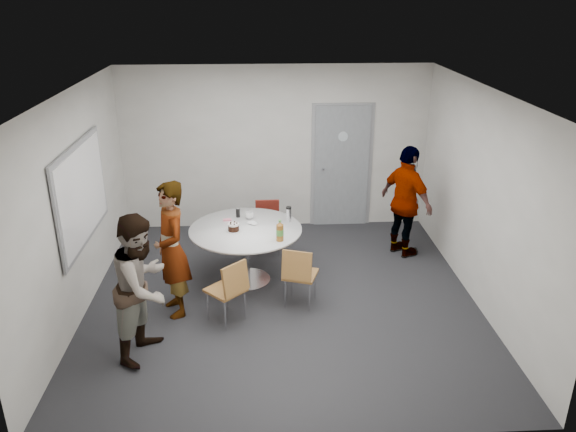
{
  "coord_description": "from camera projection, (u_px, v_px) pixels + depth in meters",
  "views": [
    {
      "loc": [
        -0.28,
        -6.42,
        3.81
      ],
      "look_at": [
        0.08,
        0.25,
        1.07
      ],
      "focal_mm": 35.0,
      "sensor_mm": 36.0,
      "label": 1
    }
  ],
  "objects": [
    {
      "name": "chair_near_right",
      "position": [
        299.0,
        272.0,
        7.02
      ],
      "size": [
        0.5,
        0.53,
        0.82
      ],
      "rotation": [
        0.0,
        0.0,
        -0.33
      ],
      "color": "brown",
      "rests_on": "floor"
    },
    {
      "name": "chair_near_left",
      "position": [
        230.0,
        286.0,
        6.67
      ],
      "size": [
        0.57,
        0.57,
        0.83
      ],
      "rotation": [
        0.0,
        0.0,
        0.78
      ],
      "color": "brown",
      "rests_on": "floor"
    },
    {
      "name": "wall_right",
      "position": [
        482.0,
        199.0,
        7.0
      ],
      "size": [
        0.0,
        5.0,
        5.0
      ],
      "primitive_type": "plane",
      "rotation": [
        1.57,
        0.0,
        -1.57
      ],
      "color": "#B4B2AB",
      "rests_on": "floor"
    },
    {
      "name": "table",
      "position": [
        247.0,
        236.0,
        7.59
      ],
      "size": [
        1.52,
        1.52,
        1.08
      ],
      "color": "white",
      "rests_on": "floor"
    },
    {
      "name": "person_left",
      "position": [
        143.0,
        286.0,
        6.01
      ],
      "size": [
        0.85,
        0.96,
        1.66
      ],
      "primitive_type": "imported",
      "rotation": [
        0.0,
        0.0,
        1.25
      ],
      "color": "white",
      "rests_on": "floor"
    },
    {
      "name": "wall_front",
      "position": [
        296.0,
        312.0,
        4.57
      ],
      "size": [
        5.0,
        0.0,
        5.0
      ],
      "primitive_type": "plane",
      "rotation": [
        -1.57,
        0.0,
        0.0
      ],
      "color": "#B4B2AB",
      "rests_on": "floor"
    },
    {
      "name": "wall_left",
      "position": [
        75.0,
        207.0,
        6.75
      ],
      "size": [
        0.0,
        5.0,
        5.0
      ],
      "primitive_type": "plane",
      "rotation": [
        1.57,
        0.0,
        1.57
      ],
      "color": "#B4B2AB",
      "rests_on": "floor"
    },
    {
      "name": "chair_far",
      "position": [
        268.0,
        221.0,
        8.58
      ],
      "size": [
        0.39,
        0.42,
        0.8
      ],
      "rotation": [
        0.0,
        0.0,
        3.16
      ],
      "color": "maroon",
      "rests_on": "floor"
    },
    {
      "name": "whiteboard",
      "position": [
        82.0,
        193.0,
        6.9
      ],
      "size": [
        0.04,
        1.9,
        1.25
      ],
      "color": "gray",
      "rests_on": "wall_left"
    },
    {
      "name": "door",
      "position": [
        342.0,
        167.0,
        9.35
      ],
      "size": [
        1.02,
        0.17,
        2.12
      ],
      "color": "slate",
      "rests_on": "wall_back"
    },
    {
      "name": "floor",
      "position": [
        283.0,
        298.0,
        7.39
      ],
      "size": [
        5.0,
        5.0,
        0.0
      ],
      "primitive_type": "plane",
      "color": "black",
      "rests_on": "ground"
    },
    {
      "name": "person_main",
      "position": [
        172.0,
        250.0,
        6.78
      ],
      "size": [
        0.62,
        0.74,
        1.72
      ],
      "primitive_type": "imported",
      "rotation": [
        0.0,
        0.0,
        -1.18
      ],
      "color": "#A5C6EA",
      "rests_on": "floor"
    },
    {
      "name": "ceiling",
      "position": [
        282.0,
        92.0,
        6.37
      ],
      "size": [
        5.0,
        5.0,
        0.0
      ],
      "primitive_type": "plane",
      "rotation": [
        3.14,
        0.0,
        0.0
      ],
      "color": "silver",
      "rests_on": "wall_back"
    },
    {
      "name": "wall_back",
      "position": [
        275.0,
        148.0,
        9.19
      ],
      "size": [
        5.0,
        0.0,
        5.0
      ],
      "primitive_type": "plane",
      "rotation": [
        1.57,
        0.0,
        0.0
      ],
      "color": "#B4B2AB",
      "rests_on": "floor"
    },
    {
      "name": "person_right",
      "position": [
        406.0,
        202.0,
        8.31
      ],
      "size": [
        0.85,
        1.07,
        1.7
      ],
      "primitive_type": "imported",
      "rotation": [
        0.0,
        0.0,
        2.09
      ],
      "color": "black",
      "rests_on": "floor"
    }
  ]
}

